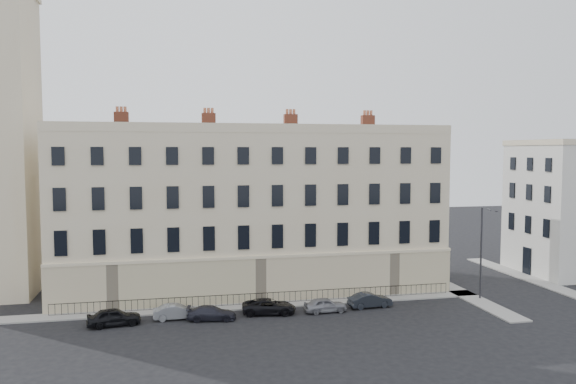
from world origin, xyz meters
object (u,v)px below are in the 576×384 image
Objects in this scene: car_e at (325,305)px; car_f at (370,300)px; car_c at (212,313)px; car_d at (269,306)px; car_b at (176,312)px; streetlamp at (482,249)px; car_a at (114,317)px.

car_f is (4.14, 0.60, 0.01)m from car_e.
car_d reaches higher than car_c.
car_b is 16.31m from car_f.
car_b reaches higher than car_c.
car_c is 4.82m from car_d.
car_d is at bearing 85.09° from car_f.
car_d is at bearing -92.38° from car_b.
car_b is 0.44× the size of streetlamp.
streetlamp is (24.28, 1.08, 4.06)m from car_c.
car_a is 7.45m from car_c.
car_f is at bearing -81.13° from car_d.
streetlamp is (10.70, 0.26, 4.00)m from car_f.
car_c is 1.09× the size of car_e.
car_b is 2.85m from car_c.
streetlamp is at bearing -79.54° from car_c.
car_a is at bearing 88.51° from car_e.
car_c is 9.44m from car_e.
car_f reaches higher than car_c.
car_e is at bearing -87.93° from car_d.
car_d is 1.24× the size of car_e.
car_e reaches higher than car_b.
car_c is at bearing -99.58° from car_a.
car_d is 0.53× the size of streetlamp.
car_f is (21.03, 0.70, -0.06)m from car_a.
car_a is at bearing 86.42° from car_f.
car_e is (4.67, -0.51, -0.01)m from car_d.
car_a is 1.12× the size of car_e.
streetlamp reaches higher than car_f.
car_c is 13.61m from car_f.
car_d is 1.18× the size of car_f.
streetlamp is (14.84, 0.85, 4.01)m from car_e.
car_e is at bearing 92.73° from car_f.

